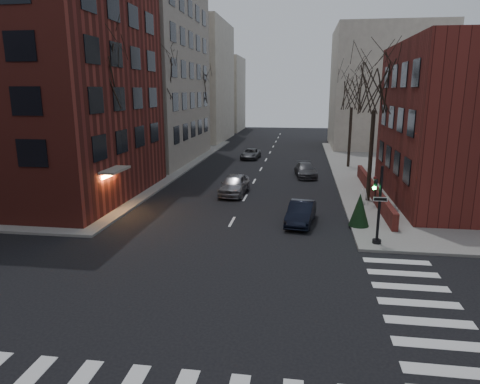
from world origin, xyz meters
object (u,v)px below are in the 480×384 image
Objects in this scene: traffic_signal at (378,210)px; tree_left_a at (100,79)px; tree_left_b at (161,77)px; evergreen_shrub at (360,210)px; sandwich_board at (364,196)px; streetlamp_far at (207,118)px; tree_right_b at (352,92)px; car_lane_far at (251,154)px; car_lane_gray at (306,170)px; streetlamp_near at (154,134)px; parked_sedan at (301,213)px; tree_left_c at (198,88)px; tree_right_a at (376,86)px; car_lane_silver at (234,184)px.

tree_left_a is at bearing 163.35° from traffic_signal.
tree_left_b is 5.62× the size of evergreen_shrub.
traffic_signal is 4.02× the size of sandwich_board.
tree_left_a reaches higher than streetlamp_far.
tree_left_a is 25.19m from tree_right_b.
car_lane_far is at bearing 56.59° from tree_left_b.
tree_left_a is 2.37× the size of car_lane_gray.
sandwich_board is (16.59, -24.82, -3.59)m from streetlamp_far.
sandwich_board is at bearing -16.19° from streetlamp_near.
traffic_signal is 5.15m from parked_sedan.
tree_left_b is 21.01m from sandwich_board.
tree_left_a is (-16.74, 5.01, 6.56)m from traffic_signal.
sandwich_board is (16.59, -4.82, -3.59)m from streetlamp_near.
parked_sedan is 14.40m from car_lane_gray.
traffic_signal is 0.41× the size of tree_left_c.
tree_right_b is 2.12× the size of car_lane_gray.
evergreen_shrub is (3.00, -14.78, 0.48)m from car_lane_gray.
tree_right_a is 22.64m from car_lane_far.
streetlamp_near is (0.60, 8.00, -4.23)m from tree_left_a.
car_lane_gray is (13.24, 0.64, -8.28)m from tree_left_b.
tree_right_a is 10.46m from parked_sedan.
streetlamp_near is 20.00m from streetlamp_far.
tree_left_c is at bearing 90.00° from tree_left_a.
tree_left_c is 2.41× the size of parked_sedan.
car_lane_silver reaches higher than car_lane_gray.
traffic_signal is at bearing -66.63° from car_lane_far.
traffic_signal is at bearing -95.47° from tree_right_a.
traffic_signal is at bearing -16.65° from tree_left_a.
streetlamp_far is at bearing 90.00° from streetlamp_near.
tree_left_c is at bearing 91.91° from streetlamp_near.
streetlamp_far is 3.27× the size of evergreen_shrub.
traffic_signal is 0.39× the size of tree_left_a.
parked_sedan is (12.33, -9.77, -3.57)m from streetlamp_near.
tree_left_a reaches higher than streetlamp_near.
traffic_signal is 18.03m from car_lane_gray.
streetlamp_far is at bearing 87.85° from tree_left_b.
streetlamp_far is 6.32× the size of sandwich_board.
tree_right_a is at bearing 66.82° from sandwich_board.
streetlamp_far is 1.52× the size of car_lane_far.
tree_right_a reaches higher than car_lane_silver.
tree_left_b is at bearing 155.56° from tree_right_a.
car_lane_far is at bearing 109.57° from traffic_signal.
streetlamp_near is 6.32× the size of sandwich_board.
evergreen_shrub reaches higher than car_lane_silver.
car_lane_silver is (7.84, -21.03, -7.26)m from tree_left_c.
parked_sedan is (-3.81, 3.24, -1.24)m from traffic_signal.
tree_left_a is 5.34× the size of evergreen_shrub.
streetlamp_near is 1.45× the size of car_lane_gray.
tree_left_c and tree_right_a have the same top height.
tree_left_b reaches higher than tree_right_b.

